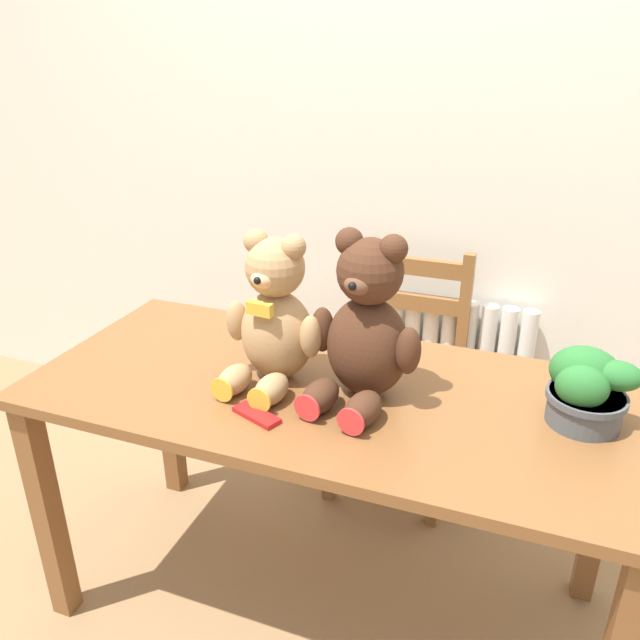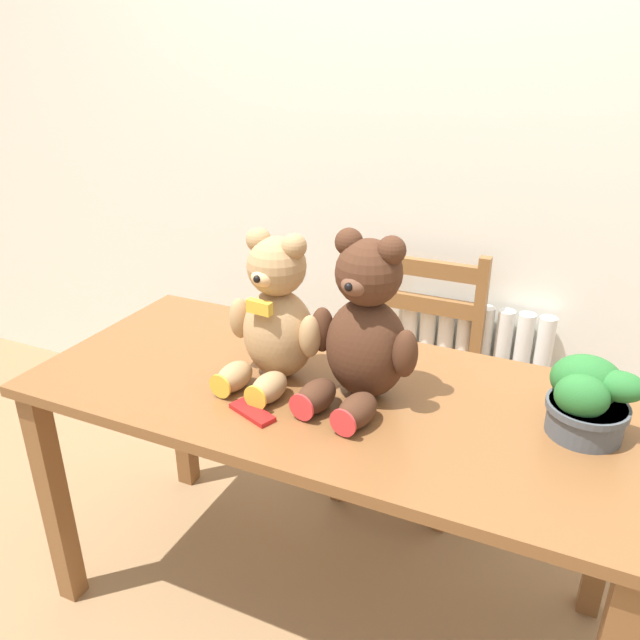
% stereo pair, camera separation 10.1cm
% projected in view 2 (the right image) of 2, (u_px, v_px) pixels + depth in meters
% --- Properties ---
extents(wall_back, '(8.00, 0.04, 2.60)m').
position_uv_depth(wall_back, '(438.00, 124.00, 2.13)').
color(wall_back, silver).
rests_on(wall_back, ground_plane).
extents(radiator, '(0.56, 0.10, 0.69)m').
position_uv_depth(radiator, '(467.00, 396.00, 2.40)').
color(radiator, white).
rests_on(radiator, ground_plane).
extents(dining_table, '(1.55, 0.70, 0.75)m').
position_uv_depth(dining_table, '(328.00, 422.00, 1.64)').
color(dining_table, brown).
rests_on(dining_table, ground_plane).
extents(wooden_chair_behind, '(0.43, 0.39, 0.89)m').
position_uv_depth(wooden_chair_behind, '(412.00, 378.00, 2.27)').
color(wooden_chair_behind, brown).
rests_on(wooden_chair_behind, ground_plane).
extents(teddy_bear_left, '(0.28, 0.28, 0.39)m').
position_uv_depth(teddy_bear_left, '(275.00, 318.00, 1.58)').
color(teddy_bear_left, tan).
rests_on(teddy_bear_left, dining_table).
extents(teddy_bear_right, '(0.30, 0.31, 0.42)m').
position_uv_depth(teddy_bear_right, '(364.00, 330.00, 1.49)').
color(teddy_bear_right, '#472819').
rests_on(teddy_bear_right, dining_table).
extents(potted_plant, '(0.20, 0.18, 0.18)m').
position_uv_depth(potted_plant, '(588.00, 398.00, 1.38)').
color(potted_plant, '#4C5156').
rests_on(potted_plant, dining_table).
extents(chocolate_bar, '(0.13, 0.09, 0.01)m').
position_uv_depth(chocolate_bar, '(252.00, 412.00, 1.48)').
color(chocolate_bar, red).
rests_on(chocolate_bar, dining_table).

